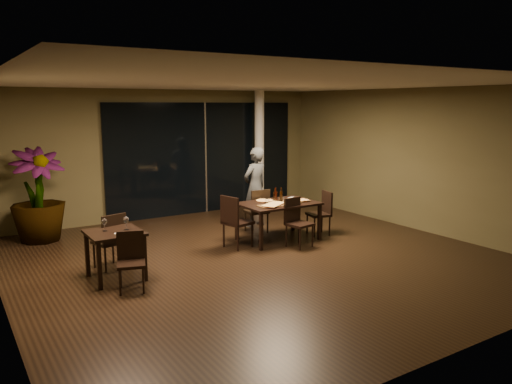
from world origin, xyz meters
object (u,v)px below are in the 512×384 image
object	(u,v)px
chair_main_left	(234,219)
bottle_c	(275,195)
side_table	(115,239)
chair_side_far	(111,238)
main_table	(278,206)
chair_main_far	(258,209)
bottle_a	(276,195)
chair_side_near	(131,258)
chair_main_near	(296,219)
potted_plant	(38,195)
chair_main_right	(322,211)
bottle_b	(281,195)
diner	(255,187)

from	to	relation	value
chair_main_left	bottle_c	distance (m)	1.06
side_table	chair_side_far	bearing A→B (deg)	79.88
main_table	chair_main_far	world-z (taller)	chair_main_far
bottle_a	chair_main_left	bearing A→B (deg)	-175.18
main_table	side_table	bearing A→B (deg)	-171.63
chair_side_far	chair_side_near	size ratio (longest dim) A/B	1.10
chair_main_near	bottle_c	xyz separation A→B (m)	(-0.06, 0.63, 0.38)
chair_main_far	chair_main_left	world-z (taller)	chair_main_left
chair_main_far	chair_main_left	xyz separation A→B (m)	(-0.99, -0.72, 0.04)
main_table	chair_side_near	xyz separation A→B (m)	(-3.34, -1.06, -0.20)
chair_main_left	bottle_a	world-z (taller)	bottle_a
chair_main_near	bottle_a	world-z (taller)	bottle_a
main_table	chair_side_far	world-z (taller)	chair_side_far
side_table	chair_side_far	world-z (taller)	chair_side_far
chair_side_near	chair_main_left	bearing A→B (deg)	42.45
chair_side_near	potted_plant	xyz separation A→B (m)	(-0.65, 3.51, 0.45)
chair_main_near	potted_plant	distance (m)	5.04
chair_main_near	chair_side_far	size ratio (longest dim) A/B	0.99
chair_main_right	chair_main_left	bearing A→B (deg)	-80.47
bottle_a	bottle_b	distance (m)	0.11
main_table	bottle_c	bearing A→B (deg)	108.82
side_table	chair_main_far	distance (m)	3.56
main_table	side_table	size ratio (longest dim) A/B	1.88
chair_main_left	potted_plant	bearing A→B (deg)	36.19
side_table	chair_main_far	xyz separation A→B (m)	(3.36, 1.17, -0.11)
potted_plant	bottle_c	bearing A→B (deg)	-30.86
side_table	chair_side_far	size ratio (longest dim) A/B	0.86
chair_main_far	chair_side_near	size ratio (longest dim) A/B	1.09
main_table	chair_main_far	xyz separation A→B (m)	(-0.04, 0.67, -0.16)
chair_main_far	bottle_b	size ratio (longest dim) A/B	3.09
side_table	chair_side_near	world-z (taller)	chair_side_near
potted_plant	bottle_a	bearing A→B (deg)	-31.32
chair_main_right	chair_side_far	bearing A→B (deg)	-79.34
chair_main_left	bottle_c	size ratio (longest dim) A/B	3.52
chair_main_near	bottle_c	distance (m)	0.74
chair_side_far	chair_side_near	distance (m)	1.05
main_table	diner	world-z (taller)	diner
diner	chair_side_near	bearing A→B (deg)	18.33
chair_main_far	chair_main_right	distance (m)	1.32
main_table	bottle_c	size ratio (longest dim) A/B	5.31
main_table	chair_main_right	world-z (taller)	chair_main_right
chair_main_right	potted_plant	bearing A→B (deg)	-104.96
chair_main_far	chair_side_near	xyz separation A→B (m)	(-3.30, -1.73, -0.04)
chair_main_near	chair_side_near	size ratio (longest dim) A/B	1.09
bottle_a	chair_main_far	bearing A→B (deg)	90.18
side_table	bottle_c	distance (m)	3.43
chair_main_far	diner	bearing A→B (deg)	-110.67
main_table	potted_plant	bearing A→B (deg)	148.48
side_table	bottle_c	world-z (taller)	bottle_c
chair_side_far	diner	bearing A→B (deg)	-175.56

